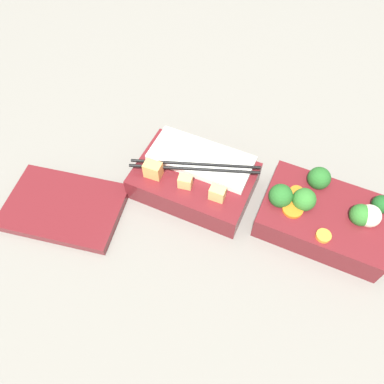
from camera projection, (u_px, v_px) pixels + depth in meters
ground_plane at (256, 208)px, 0.65m from camera, size 3.00×3.00×0.00m
bento_tray_vegetable at (324, 215)px, 0.61m from camera, size 0.20×0.13×0.08m
bento_tray_rice at (195, 178)px, 0.65m from camera, size 0.21×0.13×0.08m
bento_lid at (64, 207)px, 0.64m from camera, size 0.22×0.17×0.02m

